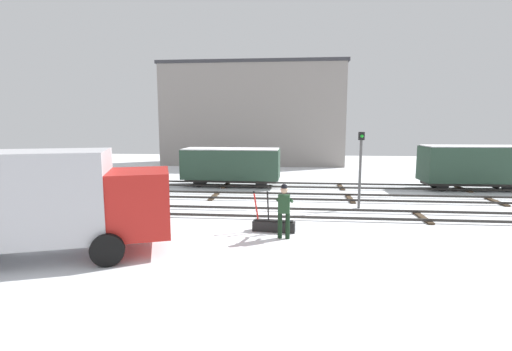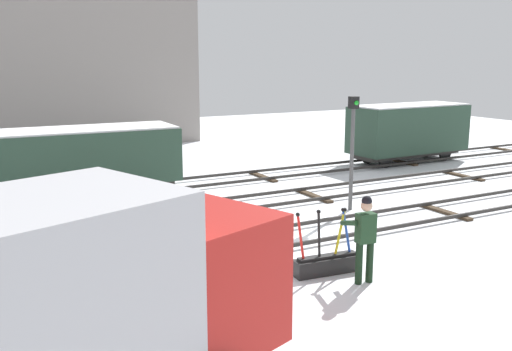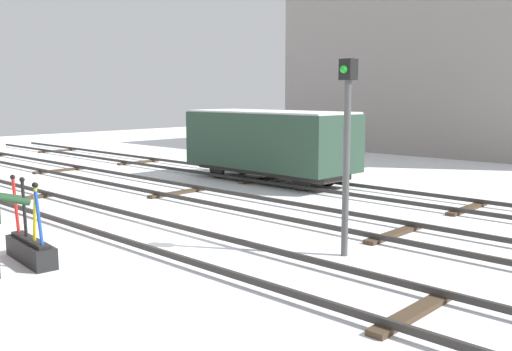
{
  "view_description": "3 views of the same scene",
  "coord_description": "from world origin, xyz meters",
  "px_view_note": "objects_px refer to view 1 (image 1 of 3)",
  "views": [
    {
      "loc": [
        0.48,
        -15.26,
        3.84
      ],
      "look_at": [
        -1.14,
        1.94,
        1.41
      ],
      "focal_mm": 26.03,
      "sensor_mm": 36.0,
      "label": 1
    },
    {
      "loc": [
        -6.91,
        -11.9,
        4.57
      ],
      "look_at": [
        0.47,
        1.97,
        1.32
      ],
      "focal_mm": 39.85,
      "sensor_mm": 36.0,
      "label": 2
    },
    {
      "loc": [
        9.23,
        -6.52,
        2.87
      ],
      "look_at": [
        1.04,
        2.09,
        1.16
      ],
      "focal_mm": 39.67,
      "sensor_mm": 36.0,
      "label": 3
    }
  ],
  "objects_px": {
    "freight_car_far_end": "(472,165)",
    "rail_worker": "(284,207)",
    "switch_lever_frame": "(274,224)",
    "signal_post": "(360,161)",
    "freight_car_back_track": "(231,164)",
    "delivery_truck": "(47,199)"
  },
  "relations": [
    {
      "from": "freight_car_far_end",
      "to": "rail_worker",
      "type": "bearing_deg",
      "value": -137.93
    },
    {
      "from": "switch_lever_frame",
      "to": "signal_post",
      "type": "relative_size",
      "value": 0.45
    },
    {
      "from": "switch_lever_frame",
      "to": "rail_worker",
      "type": "distance_m",
      "value": 1.18
    },
    {
      "from": "freight_car_back_track",
      "to": "freight_car_far_end",
      "type": "distance_m",
      "value": 14.06
    },
    {
      "from": "delivery_truck",
      "to": "rail_worker",
      "type": "bearing_deg",
      "value": 0.42
    },
    {
      "from": "freight_car_far_end",
      "to": "delivery_truck",
      "type": "bearing_deg",
      "value": -145.64
    },
    {
      "from": "rail_worker",
      "to": "freight_car_back_track",
      "type": "distance_m",
      "value": 10.81
    },
    {
      "from": "rail_worker",
      "to": "freight_car_back_track",
      "type": "bearing_deg",
      "value": 113.96
    },
    {
      "from": "switch_lever_frame",
      "to": "rail_worker",
      "type": "bearing_deg",
      "value": -58.62
    },
    {
      "from": "rail_worker",
      "to": "freight_car_far_end",
      "type": "bearing_deg",
      "value": 49.43
    },
    {
      "from": "delivery_truck",
      "to": "freight_car_far_end",
      "type": "relative_size",
      "value": 1.22
    },
    {
      "from": "signal_post",
      "to": "freight_car_far_end",
      "type": "distance_m",
      "value": 9.13
    },
    {
      "from": "freight_car_back_track",
      "to": "switch_lever_frame",
      "type": "bearing_deg",
      "value": -70.95
    },
    {
      "from": "freight_car_far_end",
      "to": "signal_post",
      "type": "bearing_deg",
      "value": -145.19
    },
    {
      "from": "rail_worker",
      "to": "freight_car_far_end",
      "type": "height_order",
      "value": "freight_car_far_end"
    },
    {
      "from": "signal_post",
      "to": "rail_worker",
      "type": "bearing_deg",
      "value": -124.71
    },
    {
      "from": "signal_post",
      "to": "freight_car_far_end",
      "type": "bearing_deg",
      "value": 36.69
    },
    {
      "from": "switch_lever_frame",
      "to": "freight_car_back_track",
      "type": "bearing_deg",
      "value": 113.33
    },
    {
      "from": "delivery_truck",
      "to": "freight_car_far_end",
      "type": "height_order",
      "value": "delivery_truck"
    },
    {
      "from": "switch_lever_frame",
      "to": "delivery_truck",
      "type": "xyz_separation_m",
      "value": [
        -6.3,
        -3.21,
        1.47
      ]
    },
    {
      "from": "delivery_truck",
      "to": "freight_car_far_end",
      "type": "xyz_separation_m",
      "value": [
        17.31,
        12.68,
        -0.25
      ]
    },
    {
      "from": "rail_worker",
      "to": "signal_post",
      "type": "bearing_deg",
      "value": 60.78
    }
  ]
}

